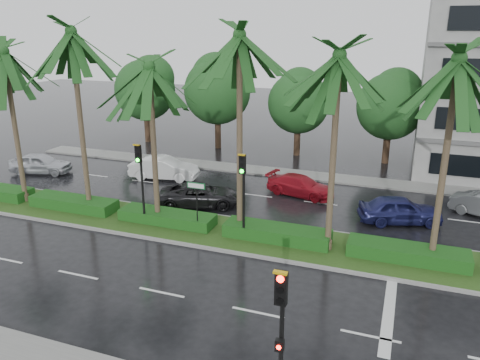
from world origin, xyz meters
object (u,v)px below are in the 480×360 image
(street_sign, at_px, (196,195))
(car_blue, at_px, (400,210))
(car_darkgrey, at_px, (200,195))
(car_red, at_px, (300,186))
(signal_median_left, at_px, (140,173))
(car_silver, at_px, (41,163))
(signal_near, at_px, (281,337))
(car_white, at_px, (164,168))

(street_sign, bearing_deg, car_blue, 28.16)
(car_darkgrey, xyz_separation_m, car_red, (5.10, 3.78, -0.03))
(signal_median_left, distance_m, car_silver, 13.54)
(car_silver, height_order, car_blue, car_blue)
(signal_near, xyz_separation_m, car_red, (-3.47, 17.38, -1.88))
(signal_near, xyz_separation_m, car_darkgrey, (-8.57, 13.60, -1.85))
(signal_near, relative_size, car_blue, 1.01)
(car_white, bearing_deg, car_red, -99.74)
(car_darkgrey, distance_m, car_blue, 11.15)
(street_sign, height_order, car_silver, street_sign)
(street_sign, relative_size, car_silver, 0.61)
(signal_median_left, height_order, car_red, signal_median_left)
(signal_near, bearing_deg, signal_median_left, 135.91)
(street_sign, height_order, car_white, street_sign)
(signal_median_left, distance_m, car_blue, 13.75)
(signal_median_left, xyz_separation_m, car_white, (-3.07, 7.73, -2.23))
(car_blue, bearing_deg, car_white, 62.61)
(car_white, bearing_deg, car_blue, -108.48)
(street_sign, height_order, car_red, street_sign)
(signal_median_left, height_order, car_silver, signal_median_left)
(car_red, distance_m, car_blue, 6.44)
(signal_median_left, height_order, car_darkgrey, signal_median_left)
(car_silver, distance_m, car_white, 9.12)
(signal_median_left, height_order, street_sign, signal_median_left)
(car_red, bearing_deg, car_silver, 108.75)
(car_silver, height_order, car_red, car_silver)
(street_sign, relative_size, car_darkgrey, 0.55)
(street_sign, bearing_deg, car_red, 64.82)
(car_darkgrey, bearing_deg, signal_median_left, 138.49)
(signal_near, distance_m, car_darkgrey, 16.18)
(car_white, relative_size, car_red, 1.09)
(signal_near, xyz_separation_m, street_sign, (-7.00, 9.87, -0.38))
(car_silver, distance_m, car_darkgrey, 13.57)
(signal_median_left, xyz_separation_m, car_red, (6.53, 7.69, -2.38))
(car_silver, bearing_deg, car_red, -98.99)
(street_sign, distance_m, car_darkgrey, 4.30)
(signal_near, height_order, car_white, signal_near)
(signal_median_left, height_order, car_blue, signal_median_left)
(signal_near, relative_size, car_darkgrey, 0.93)
(signal_median_left, distance_m, car_darkgrey, 4.78)
(signal_median_left, bearing_deg, car_darkgrey, 69.90)
(street_sign, xyz_separation_m, car_white, (-6.07, 7.55, -1.36))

